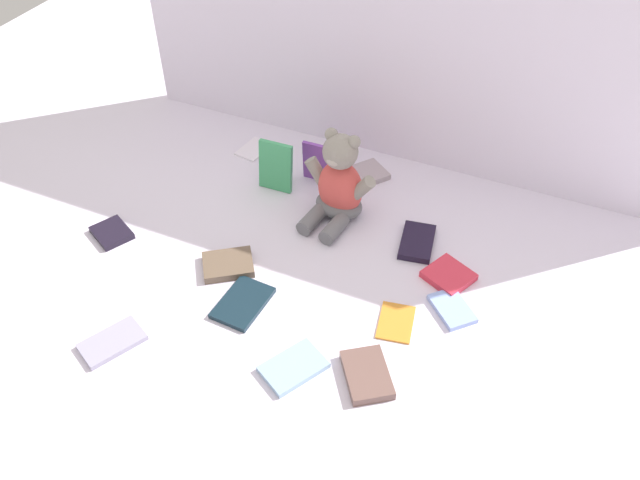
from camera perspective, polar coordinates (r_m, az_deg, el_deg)
The scene contains 17 objects.
ground_plane at distance 1.55m, azimuth 2.10°, elevation -0.58°, with size 3.20×3.20×0.00m, color silver.
backdrop_drape at distance 1.66m, azimuth 8.15°, elevation 18.35°, with size 1.51×0.03×0.77m, color white.
teddy_bear at distance 1.58m, azimuth 1.63°, elevation 4.69°, with size 0.19×0.18×0.23m.
book_case_0 at distance 1.43m, azimuth 11.40°, elevation -5.87°, with size 0.07×0.10×0.01m, color #8AA3E6.
book_case_1 at distance 1.31m, azimuth -2.31°, elevation -10.97°, with size 0.08×0.12×0.01m, color #8BAECF.
book_case_2 at distance 1.86m, azimuth -5.73°, elevation 7.92°, with size 0.07×0.10×0.01m, color white.
book_case_3 at distance 1.56m, azimuth 8.43°, elevation -0.17°, with size 0.07×0.12×0.02m, color black.
book_case_4 at distance 1.30m, azimuth 4.09°, elevation -11.59°, with size 0.08×0.12×0.02m, color brown.
book_case_5 at distance 1.49m, azimuth 11.04°, elevation -3.19°, with size 0.09×0.09×0.02m, color #D93043.
book_case_6 at distance 1.43m, azimuth -6.71°, elevation -5.44°, with size 0.09×0.13×0.01m, color #122530.
book_case_7 at distance 1.41m, azimuth -17.58°, elevation -8.44°, with size 0.07×0.13×0.01m, color #9691AC.
book_case_8 at distance 1.51m, azimuth -7.98°, elevation -2.13°, with size 0.09×0.11×0.02m, color brown.
book_case_9 at distance 1.71m, azimuth -0.35°, elevation 6.79°, with size 0.07×0.01×0.11m, color purple.
book_case_10 at distance 1.68m, azimuth -3.87°, elevation 6.39°, with size 0.09×0.01×0.13m, color #3DA163.
book_case_11 at distance 1.39m, azimuth 6.61°, elevation -7.04°, with size 0.07×0.10×0.01m, color orange.
book_case_12 at distance 1.75m, azimuth 3.55°, elevation 5.59°, with size 0.09×0.13×0.02m, color #A4949C.
book_case_13 at distance 1.65m, azimuth -17.62°, elevation 0.60°, with size 0.08×0.09×0.01m, color black.
Camera 1 is at (0.40, -1.05, 1.07)m, focal length 36.88 mm.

